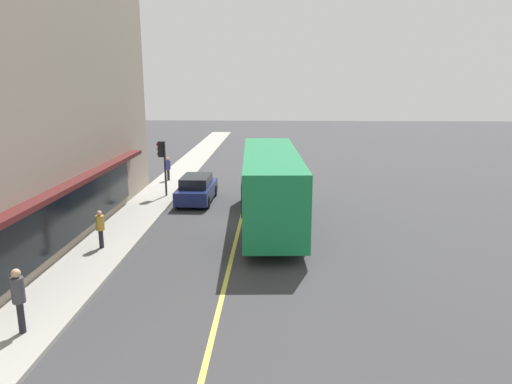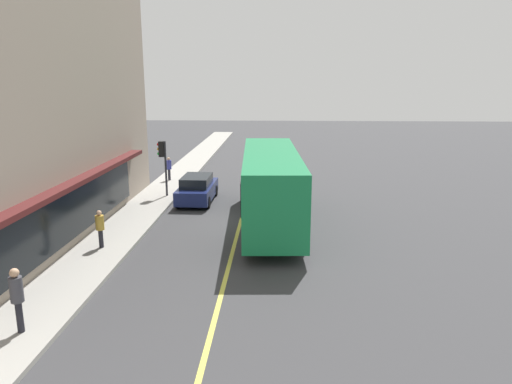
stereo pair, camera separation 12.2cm
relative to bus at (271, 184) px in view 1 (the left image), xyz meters
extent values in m
plane|color=#38383A|center=(0.17, 1.47, -1.99)|extent=(120.00, 120.00, 0.00)
cube|color=#9E9B93|center=(0.17, 6.78, -1.91)|extent=(80.00, 2.42, 0.15)
cube|color=#D8D14C|center=(0.17, 1.47, -1.98)|extent=(36.00, 0.16, 0.01)
cube|color=#4C1919|center=(-3.28, 7.74, 0.81)|extent=(15.74, 0.70, 0.20)
cube|color=black|center=(-3.28, 7.96, -0.49)|extent=(13.49, 0.08, 2.00)
cube|color=#197F47|center=(-0.04, 0.00, 0.01)|extent=(11.11, 3.04, 3.00)
cube|color=black|center=(5.41, 0.27, 0.37)|extent=(0.22, 2.10, 1.80)
cube|color=black|center=(-0.40, 1.25, 0.37)|extent=(8.79, 0.49, 1.32)
cube|color=black|center=(-0.27, -1.29, 0.37)|extent=(8.79, 0.49, 1.32)
cube|color=#0CF259|center=(5.48, 0.27, 1.26)|extent=(0.17, 1.90, 0.36)
cube|color=#2D2D33|center=(5.51, 0.27, -1.24)|extent=(0.28, 2.40, 0.40)
cylinder|color=black|center=(3.42, 1.30, -1.49)|extent=(1.01, 0.35, 1.00)
cylinder|color=black|center=(3.53, -0.96, -1.49)|extent=(1.01, 0.35, 1.00)
cylinder|color=black|center=(-3.61, 0.95, -1.49)|extent=(1.01, 0.35, 1.00)
cylinder|color=black|center=(-3.50, -1.30, -1.49)|extent=(1.01, 0.35, 1.00)
cylinder|color=#2D2D33|center=(4.97, 6.17, -0.24)|extent=(0.12, 0.12, 3.20)
cube|color=black|center=(4.97, 6.37, 0.91)|extent=(0.30, 0.30, 0.90)
sphere|color=red|center=(4.97, 6.54, 1.18)|extent=(0.18, 0.18, 0.18)
sphere|color=orange|center=(4.97, 6.54, 0.91)|extent=(0.18, 0.18, 0.18)
sphere|color=green|center=(4.97, 6.54, 0.64)|extent=(0.18, 0.18, 0.18)
cube|color=navy|center=(4.23, 4.23, -1.39)|extent=(4.33, 1.86, 0.75)
cube|color=black|center=(4.08, 4.24, -0.74)|extent=(2.43, 1.55, 0.55)
cylinder|color=black|center=(5.67, 5.03, -1.67)|extent=(0.64, 0.23, 0.64)
cylinder|color=black|center=(5.64, 3.39, -1.67)|extent=(0.64, 0.23, 0.64)
cylinder|color=black|center=(2.83, 5.08, -1.67)|extent=(0.64, 0.23, 0.64)
cylinder|color=black|center=(2.80, 3.44, -1.67)|extent=(0.64, 0.23, 0.64)
cylinder|color=black|center=(-3.95, 6.80, -1.46)|extent=(0.18, 0.18, 0.75)
cylinder|color=#B28C33|center=(-3.95, 6.80, -0.79)|extent=(0.34, 0.34, 0.59)
sphere|color=tan|center=(-3.95, 6.80, -0.39)|extent=(0.21, 0.21, 0.21)
cylinder|color=black|center=(-10.57, 6.55, -1.40)|extent=(0.18, 0.18, 0.88)
cylinder|color=#3F3F47|center=(-10.57, 6.55, -0.61)|extent=(0.34, 0.34, 0.70)
sphere|color=tan|center=(-10.57, 6.55, -0.14)|extent=(0.25, 0.25, 0.25)
cylinder|color=black|center=(9.36, 7.01, -1.46)|extent=(0.18, 0.18, 0.76)
cylinder|color=#33388C|center=(9.36, 7.01, -0.78)|extent=(0.34, 0.34, 0.60)
sphere|color=tan|center=(9.36, 7.01, -0.37)|extent=(0.21, 0.21, 0.21)
camera|label=1|loc=(-21.83, -0.17, 4.77)|focal=33.24mm
camera|label=2|loc=(-21.83, -0.29, 4.77)|focal=33.24mm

